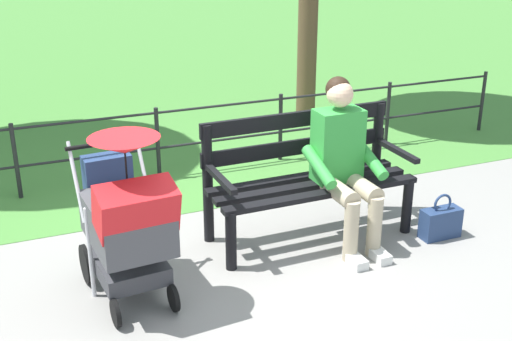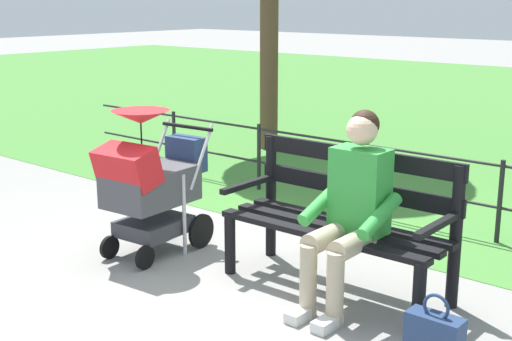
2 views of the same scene
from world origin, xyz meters
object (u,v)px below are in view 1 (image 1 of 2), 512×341
Objects in this scene: park_bench at (306,171)px; stroller at (127,217)px; person_on_bench at (344,159)px; handbag at (441,222)px.

park_bench is 1.40× the size of stroller.
park_bench is 0.34m from person_on_bench.
person_on_bench reaches higher than stroller.
person_on_bench is (-0.21, 0.22, 0.15)m from park_bench.
person_on_bench is at bearing -19.50° from handbag.
park_bench is 1.14m from handbag.
person_on_bench is 3.45× the size of handbag.
stroller is at bearing -1.47° from handbag.
park_bench is at bearing -164.05° from stroller.
park_bench is 1.55m from stroller.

